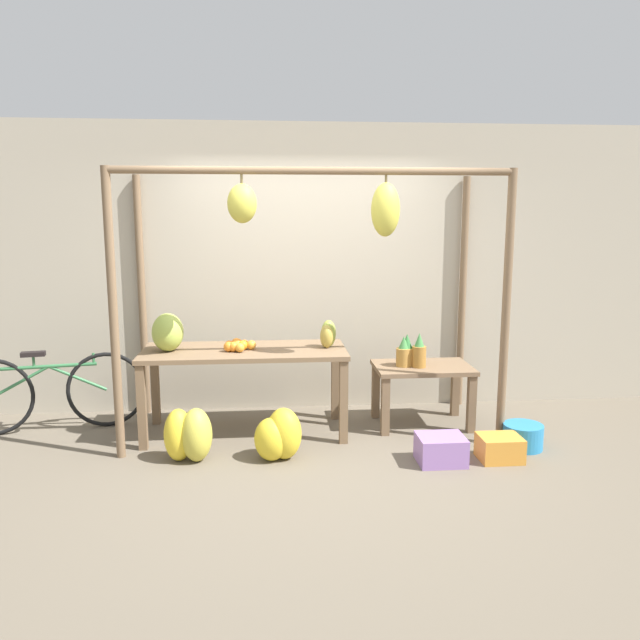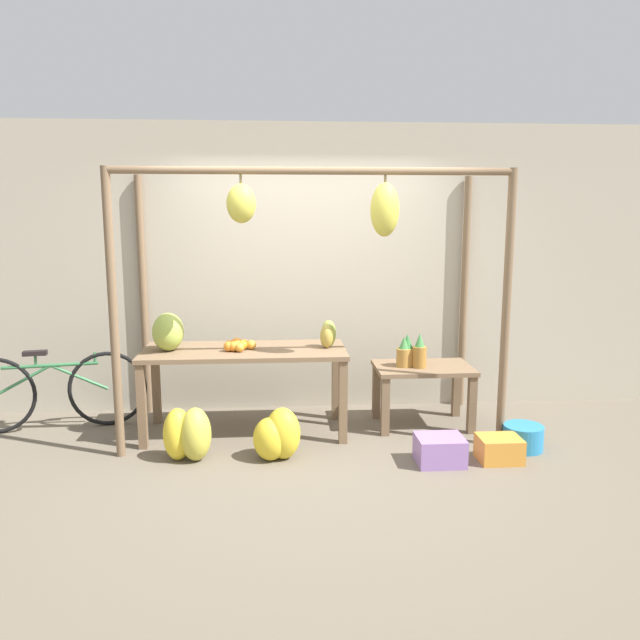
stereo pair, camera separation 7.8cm
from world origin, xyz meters
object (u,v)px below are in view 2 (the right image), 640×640
at_px(banana_pile_ground_right, 277,436).
at_px(fruit_crate_purple, 499,449).
at_px(pineapple_cluster, 410,353).
at_px(fruit_crate_white, 440,450).
at_px(blue_bucket, 523,437).
at_px(banana_pile_ground_left, 188,434).
at_px(parked_bicycle, 52,391).
at_px(papaya_pile, 328,335).
at_px(orange_pile, 238,345).
at_px(banana_pile_on_table, 168,332).

xyz_separation_m(banana_pile_ground_right, fruit_crate_purple, (1.76, -0.17, -0.10)).
distance_m(pineapple_cluster, fruit_crate_white, 1.05).
bearing_deg(blue_bucket, fruit_crate_purple, -141.56).
distance_m(banana_pile_ground_right, blue_bucket, 2.05).
distance_m(banana_pile_ground_left, blue_bucket, 2.76).
relative_size(pineapple_cluster, fruit_crate_white, 0.86).
xyz_separation_m(parked_bicycle, fruit_crate_purple, (3.78, -1.01, -0.27)).
relative_size(banana_pile_ground_left, papaya_pile, 1.79).
bearing_deg(blue_bucket, orange_pile, 167.06).
bearing_deg(banana_pile_ground_right, fruit_crate_purple, -5.41).
bearing_deg(papaya_pile, pineapple_cluster, 3.56).
distance_m(papaya_pile, fruit_crate_purple, 1.72).
xyz_separation_m(banana_pile_ground_right, papaya_pile, (0.46, 0.65, 0.69)).
bearing_deg(fruit_crate_white, banana_pile_ground_right, 171.85).
xyz_separation_m(fruit_crate_white, papaya_pile, (-0.82, 0.83, 0.77)).
relative_size(blue_bucket, parked_bicycle, 0.20).
xyz_separation_m(fruit_crate_white, blue_bucket, (0.77, 0.24, -0.01)).
relative_size(fruit_crate_white, papaya_pile, 1.52).
xyz_separation_m(banana_pile_ground_left, fruit_crate_white, (1.98, -0.21, -0.11)).
bearing_deg(fruit_crate_purple, fruit_crate_white, -178.15).
bearing_deg(parked_bicycle, blue_bucket, -10.86).
relative_size(banana_pile_ground_right, blue_bucket, 1.48).
height_order(banana_pile_ground_right, fruit_crate_white, banana_pile_ground_right).
height_order(fruit_crate_white, parked_bicycle, parked_bicycle).
relative_size(banana_pile_on_table, papaya_pile, 1.46).
xyz_separation_m(banana_pile_ground_right, blue_bucket, (2.04, 0.06, -0.09)).
relative_size(fruit_crate_white, fruit_crate_purple, 1.11).
xyz_separation_m(blue_bucket, papaya_pile, (-1.59, 0.59, 0.78)).
bearing_deg(papaya_pile, orange_pile, -177.08).
xyz_separation_m(orange_pile, fruit_crate_white, (1.61, -0.79, -0.70)).
relative_size(orange_pile, pineapple_cluster, 0.88).
xyz_separation_m(parked_bicycle, papaya_pile, (2.48, -0.19, 0.52)).
bearing_deg(fruit_crate_purple, banana_pile_ground_left, 175.42).
bearing_deg(banana_pile_on_table, papaya_pile, 1.26).
distance_m(orange_pile, papaya_pile, 0.79).
bearing_deg(papaya_pile, banana_pile_ground_left, -152.11).
xyz_separation_m(banana_pile_ground_left, fruit_crate_purple, (2.47, -0.20, -0.12)).
height_order(pineapple_cluster, fruit_crate_purple, pineapple_cluster).
distance_m(orange_pile, blue_bucket, 2.54).
bearing_deg(pineapple_cluster, parked_bicycle, 177.40).
distance_m(banana_pile_on_table, papaya_pile, 1.39).
bearing_deg(banana_pile_ground_right, blue_bucket, 1.72).
relative_size(banana_pile_on_table, orange_pile, 1.27).
height_order(banana_pile_on_table, banana_pile_ground_left, banana_pile_on_table).
distance_m(pineapple_cluster, blue_bucket, 1.20).
height_order(orange_pile, blue_bucket, orange_pile).
relative_size(banana_pile_ground_left, fruit_crate_white, 1.18).
height_order(parked_bicycle, papaya_pile, papaya_pile).
xyz_separation_m(banana_pile_on_table, fruit_crate_purple, (2.69, -0.78, -0.83)).
relative_size(orange_pile, parked_bicycle, 0.17).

